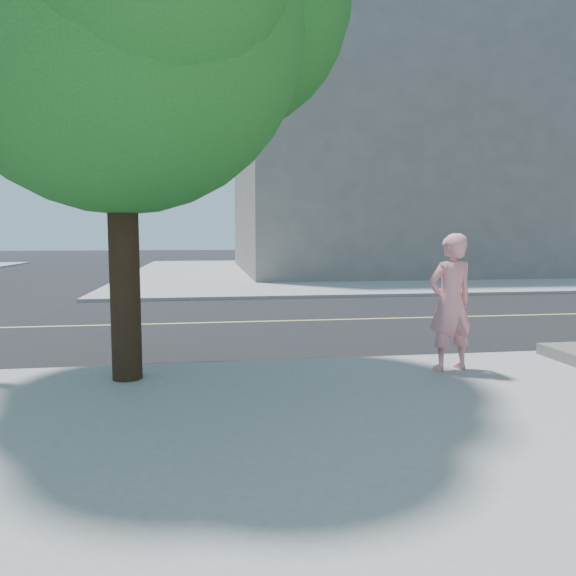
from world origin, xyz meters
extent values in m
plane|color=black|center=(0.00, 0.00, 0.00)|extent=(140.00, 140.00, 0.00)
cube|color=black|center=(0.00, 4.50, 0.01)|extent=(140.00, 9.00, 0.01)
cube|color=gray|center=(13.50, 21.50, 0.06)|extent=(29.00, 25.00, 0.12)
cube|color=slate|center=(14.00, 22.00, 7.12)|extent=(18.00, 16.00, 14.00)
imported|color=pink|center=(6.48, -1.00, 1.11)|extent=(0.80, 0.61, 1.99)
cylinder|color=black|center=(1.89, -0.80, 2.13)|extent=(0.40, 0.40, 4.03)
sphere|color=#257628|center=(1.89, -0.80, 4.82)|extent=(4.92, 4.92, 4.92)
camera|label=1|loc=(2.99, -8.29, 2.08)|focal=33.57mm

